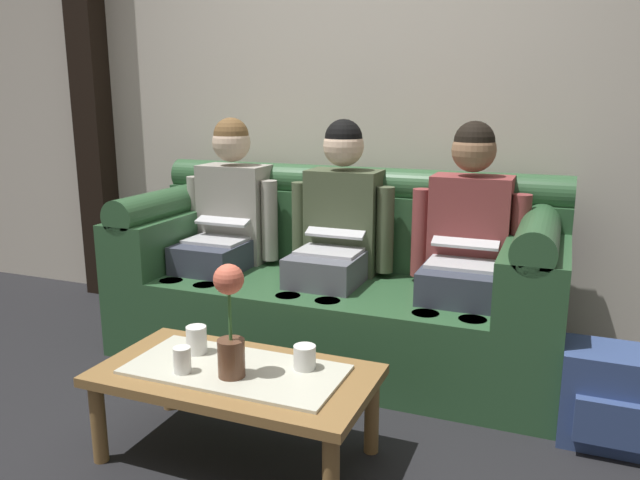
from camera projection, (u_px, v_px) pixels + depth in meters
ground_plane at (224, 470)px, 2.25m from camera, size 14.00×14.00×0.00m
back_wall_patterned at (370, 75)px, 3.46m from camera, size 6.00×0.12×2.90m
timber_pillar at (92, 78)px, 4.03m from camera, size 0.20×0.20×2.90m
couch at (336, 285)px, 3.22m from camera, size 2.23×0.88×0.96m
person_left at (225, 222)px, 3.39m from camera, size 0.56×0.67×1.22m
person_middle at (337, 231)px, 3.15m from camera, size 0.56×0.67×1.22m
person_right at (466, 242)px, 2.91m from camera, size 0.56×0.67×1.22m
coffee_table at (236, 381)px, 2.27m from camera, size 1.02×0.53×0.36m
flower_vase at (230, 320)px, 2.15m from camera, size 0.11×0.11×0.41m
cup_near_left at (197, 340)px, 2.38m from camera, size 0.08×0.08×0.11m
cup_near_right at (305, 357)px, 2.24m from camera, size 0.08×0.08×0.09m
cup_far_center at (182, 360)px, 2.21m from camera, size 0.06×0.06×0.10m
backpack_right at (609, 398)px, 2.39m from camera, size 0.35×0.31×0.38m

